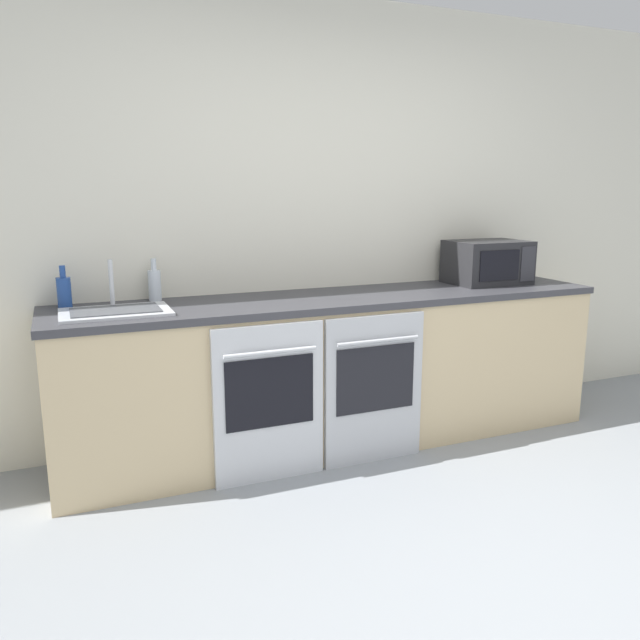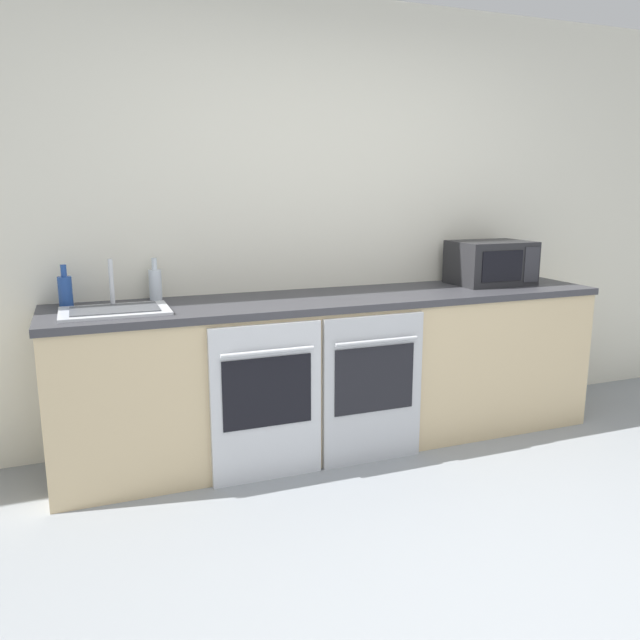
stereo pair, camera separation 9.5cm
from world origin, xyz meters
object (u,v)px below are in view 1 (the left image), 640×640
(bottle_blue, at_px, (64,291))
(sink, at_px, (115,310))
(oven_right, at_px, (374,388))
(bottle_clear, at_px, (155,284))
(oven_left, at_px, (269,403))
(microwave, at_px, (487,262))

(bottle_blue, height_order, sink, sink)
(oven_right, relative_size, bottle_clear, 3.59)
(bottle_clear, distance_m, sink, 0.39)
(oven_left, bearing_deg, sink, 157.67)
(microwave, xyz_separation_m, bottle_blue, (-2.56, 0.13, -0.05))
(microwave, relative_size, sink, 0.93)
(oven_left, xyz_separation_m, bottle_blue, (-0.93, 0.53, 0.56))
(bottle_clear, relative_size, sink, 0.44)
(bottle_clear, bearing_deg, oven_right, -28.67)
(oven_right, distance_m, sink, 1.42)
(microwave, relative_size, bottle_clear, 2.11)
(microwave, bearing_deg, oven_left, -166.20)
(oven_left, height_order, sink, sink)
(oven_left, relative_size, oven_right, 1.00)
(oven_right, height_order, bottle_blue, bottle_blue)
(oven_right, height_order, bottle_clear, bottle_clear)
(oven_left, relative_size, bottle_clear, 3.59)
(oven_right, relative_size, sink, 1.58)
(bottle_clear, height_order, sink, sink)
(oven_right, bearing_deg, bottle_clear, 151.33)
(oven_left, distance_m, bottle_clear, 0.93)
(microwave, distance_m, sink, 2.34)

